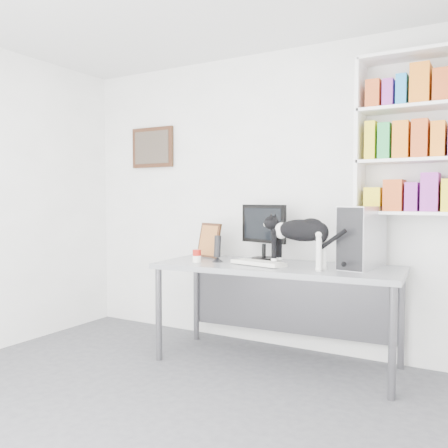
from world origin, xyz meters
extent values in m
cube|color=#5C5C62|center=(0.00, 0.00, 0.01)|extent=(4.00, 4.00, 0.01)
cube|color=white|center=(0.00, 2.00, 1.35)|extent=(4.00, 0.01, 2.70)
cube|color=white|center=(1.40, 1.85, 1.85)|extent=(1.03, 0.28, 1.24)
cube|color=#4A2517|center=(-1.30, 1.97, 1.90)|extent=(0.52, 0.04, 0.42)
cube|color=gray|center=(0.33, 1.51, 0.41)|extent=(2.02, 0.91, 0.82)
cube|color=black|center=(0.10, 1.75, 1.07)|extent=(0.51, 0.33, 0.50)
cube|color=white|center=(0.21, 1.42, 0.84)|extent=(0.48, 0.26, 0.03)
cube|color=#A9A9AD|center=(0.97, 1.69, 1.06)|extent=(0.28, 0.51, 0.48)
cylinder|color=black|center=(-0.18, 1.43, 0.94)|extent=(0.12, 0.12, 0.23)
cube|color=#4A2517|center=(-0.41, 1.66, 0.98)|extent=(0.28, 0.18, 0.33)
cylinder|color=#AC170E|center=(-0.33, 1.33, 0.87)|extent=(0.08, 0.08, 0.11)
camera|label=1|loc=(1.85, -2.02, 1.35)|focal=38.00mm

